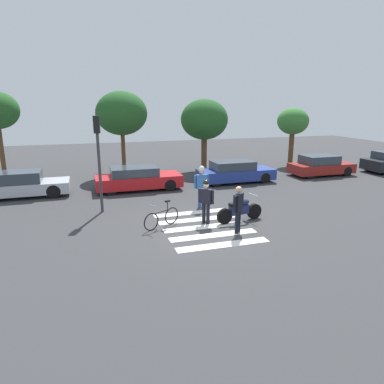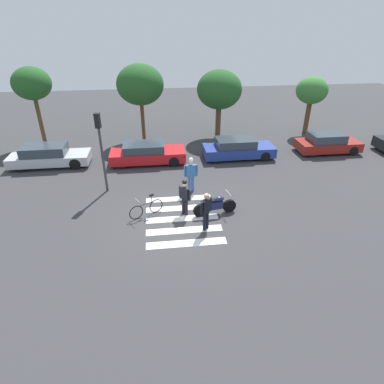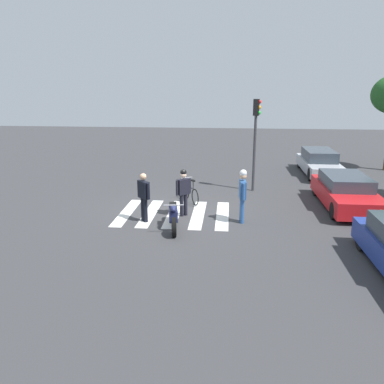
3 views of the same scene
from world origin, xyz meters
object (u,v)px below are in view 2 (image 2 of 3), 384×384
Objects in this scene: police_motorcycle at (215,206)px; officer_on_foot at (206,209)px; officer_by_motorcycle at (185,195)px; car_silver_sedan at (48,156)px; traffic_light_pole at (100,140)px; pedestrian_bystander at (191,172)px; car_maroon_wagon at (327,143)px; car_blue_hatchback at (238,149)px; car_red_convertible at (147,153)px; leaning_bicycle at (146,208)px.

officer_on_foot is (-0.59, -1.11, 0.54)m from police_motorcycle.
officer_by_motorcycle reaches higher than car_silver_sedan.
police_motorcycle is 11.10m from car_silver_sedan.
officer_by_motorcycle is 0.43× the size of traffic_light_pole.
pedestrian_bystander is 10.59m from car_maroon_wagon.
police_motorcycle is at bearing -112.67° from car_blue_hatchback.
pedestrian_bystander is (0.53, 2.10, 0.11)m from officer_by_motorcycle.
car_maroon_wagon reaches higher than car_red_convertible.
officer_by_motorcycle is at bearing -147.42° from car_maroon_wagon.
car_red_convertible is 1.02× the size of car_blue_hatchback.
police_motorcycle is 1.35× the size of leaning_bicycle.
car_red_convertible is at bearing -2.39° from car_silver_sedan.
leaning_bicycle is 8.63m from car_silver_sedan.
car_red_convertible is (5.87, -0.25, -0.01)m from car_silver_sedan.
officer_on_foot is 11.36m from car_silver_sedan.
car_silver_sedan is (-8.32, 7.73, -0.37)m from officer_on_foot.
officer_on_foot is 6.31m from traffic_light_pole.
car_maroon_wagon reaches higher than leaning_bicycle.
car_blue_hatchback is 8.82m from traffic_light_pole.
officer_by_motorcycle is 9.94m from car_silver_sedan.
traffic_light_pole is (-5.12, 2.92, 2.28)m from police_motorcycle.
car_blue_hatchback is (11.60, -0.18, -0.01)m from car_silver_sedan.
car_silver_sedan is 5.88m from car_red_convertible.
car_maroon_wagon is (8.81, 6.68, 0.16)m from police_motorcycle.
car_maroon_wagon is (17.73, 0.06, -0.00)m from car_silver_sedan.
pedestrian_bystander is at bearing 41.83° from leaning_bicycle.
police_motorcycle is 0.44× the size of car_silver_sedan.
leaning_bicycle is 0.80× the size of pedestrian_bystander.
pedestrian_bystander is at bearing 109.58° from police_motorcycle.
car_red_convertible reaches higher than leaning_bicycle.
officer_by_motorcycle is 0.39× the size of car_blue_hatchback.
leaning_bicycle is 4.10m from traffic_light_pole.
officer_on_foot is at bearing -42.88° from car_silver_sedan.
car_silver_sedan is 1.05× the size of car_blue_hatchback.
car_red_convertible is (-2.23, 4.09, -0.50)m from pedestrian_bystander.
car_maroon_wagon is (6.12, 0.24, 0.01)m from car_blue_hatchback.
car_silver_sedan is (-8.91, 6.62, 0.16)m from police_motorcycle.
police_motorcycle is 2.51m from pedestrian_bystander.
car_silver_sedan reaches higher than car_red_convertible.
officer_on_foot is 0.43× the size of traffic_light_pole.
pedestrian_bystander reaches higher than car_blue_hatchback.
leaning_bicycle is 0.34× the size of car_blue_hatchback.
pedestrian_bystander reaches higher than leaning_bicycle.
police_motorcycle is 11.06m from car_maroon_wagon.
officer_on_foot is 0.37× the size of car_silver_sedan.
car_red_convertible is at bearing 118.62° from pedestrian_bystander.
traffic_light_pole is (-2.07, -3.45, 2.13)m from car_red_convertible.
car_blue_hatchback is at bearing 49.85° from pedestrian_bystander.
pedestrian_bystander is (-0.22, 3.40, 0.12)m from officer_on_foot.
car_silver_sedan is at bearing 132.57° from leaning_bicycle.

